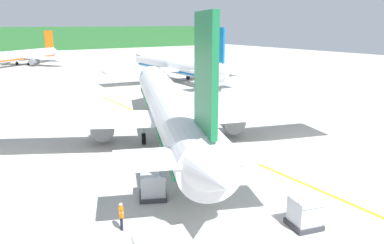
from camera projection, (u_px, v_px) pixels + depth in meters
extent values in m
cube|color=#B7B5AD|center=(71.00, 97.00, 60.58)|extent=(240.00, 320.00, 0.20)
cylinder|color=white|center=(168.00, 104.00, 37.65)|extent=(17.39, 34.68, 3.80)
cone|color=white|center=(152.00, 78.00, 55.91)|extent=(4.26, 3.61, 3.61)
cone|color=white|center=(218.00, 176.00, 18.90)|extent=(4.21, 4.20, 3.23)
cube|color=#192333|center=(153.00, 74.00, 53.60)|extent=(3.91, 3.46, 0.60)
cube|color=white|center=(70.00, 120.00, 34.26)|extent=(16.34, 11.89, 0.50)
cylinder|color=slate|center=(103.00, 126.00, 36.76)|extent=(3.26, 3.80, 2.20)
cube|color=white|center=(263.00, 112.00, 37.56)|extent=(16.70, 9.19, 0.50)
cylinder|color=slate|center=(231.00, 120.00, 39.08)|extent=(3.26, 3.80, 2.20)
cube|color=#19723F|center=(205.00, 73.00, 20.66)|extent=(2.03, 4.20, 6.50)
cube|color=white|center=(205.00, 156.00, 21.85)|extent=(10.83, 6.96, 0.24)
cube|color=#19723F|center=(168.00, 115.00, 37.91)|extent=(15.82, 31.29, 0.36)
cylinder|color=black|center=(156.00, 105.00, 51.40)|extent=(0.75, 1.15, 1.10)
cylinder|color=gray|center=(156.00, 100.00, 51.20)|extent=(0.20, 0.20, 0.50)
cylinder|color=black|center=(144.00, 139.00, 36.49)|extent=(0.75, 1.15, 1.10)
cylinder|color=gray|center=(143.00, 131.00, 36.29)|extent=(0.20, 0.20, 0.50)
cylinder|color=black|center=(197.00, 136.00, 37.43)|extent=(0.75, 1.15, 1.10)
cylinder|color=gray|center=(197.00, 128.00, 37.23)|extent=(0.20, 0.20, 0.50)
cylinder|color=white|center=(175.00, 65.00, 77.65)|extent=(4.38, 32.31, 3.40)
cone|color=white|center=(140.00, 58.00, 91.80)|extent=(3.29, 2.25, 3.23)
cone|color=white|center=(226.00, 72.00, 63.11)|extent=(2.98, 2.95, 2.89)
cube|color=#192333|center=(143.00, 56.00, 89.99)|extent=(2.95, 2.24, 0.54)
cube|color=white|center=(142.00, 71.00, 72.16)|extent=(14.77, 6.19, 0.45)
cylinder|color=slate|center=(150.00, 75.00, 75.00)|extent=(2.06, 2.92, 1.97)
cube|color=white|center=(213.00, 66.00, 80.48)|extent=(14.60, 5.34, 0.45)
cylinder|color=slate|center=(199.00, 71.00, 80.83)|extent=(2.06, 2.92, 1.97)
cube|color=#0C66B2|center=(217.00, 45.00, 64.33)|extent=(0.44, 3.95, 5.82)
cube|color=white|center=(217.00, 70.00, 65.39)|extent=(9.39, 3.15, 0.21)
cube|color=#0C66B2|center=(175.00, 69.00, 77.88)|extent=(4.11, 29.08, 0.32)
cylinder|color=black|center=(149.00, 71.00, 88.39)|extent=(0.34, 0.99, 0.98)
cylinder|color=gray|center=(149.00, 68.00, 88.21)|extent=(0.18, 0.18, 0.45)
cylinder|color=black|center=(168.00, 79.00, 76.02)|extent=(0.34, 0.99, 0.98)
cylinder|color=gray|center=(168.00, 76.00, 75.84)|extent=(0.18, 0.18, 0.45)
cylinder|color=black|center=(188.00, 77.00, 78.38)|extent=(0.34, 0.99, 0.98)
cylinder|color=gray|center=(188.00, 74.00, 78.20)|extent=(0.18, 0.18, 0.45)
cylinder|color=white|center=(19.00, 56.00, 104.31)|extent=(23.98, 19.25, 2.95)
cone|color=white|center=(55.00, 51.00, 118.11)|extent=(3.49, 3.49, 2.50)
cube|color=white|center=(44.00, 58.00, 103.59)|extent=(9.62, 12.53, 0.39)
cylinder|color=slate|center=(34.00, 62.00, 103.23)|extent=(3.01, 2.86, 1.71)
cube|color=white|center=(3.00, 56.00, 108.11)|extent=(11.21, 11.57, 0.39)
cylinder|color=slate|center=(6.00, 60.00, 106.39)|extent=(3.01, 2.86, 1.71)
cube|color=#D8590C|center=(49.00, 39.00, 114.99)|extent=(2.88, 2.29, 5.04)
cube|color=white|center=(50.00, 51.00, 115.92)|extent=(6.86, 7.91, 0.19)
cube|color=#D8590C|center=(19.00, 59.00, 104.51)|extent=(21.67, 17.45, 0.28)
cylinder|color=black|center=(29.00, 64.00, 105.30)|extent=(0.84, 0.73, 0.85)
cylinder|color=gray|center=(28.00, 62.00, 105.14)|extent=(0.16, 0.16, 0.39)
cylinder|color=black|center=(17.00, 63.00, 106.58)|extent=(0.84, 0.73, 0.85)
cylinder|color=gray|center=(17.00, 61.00, 106.43)|extent=(0.16, 0.16, 0.39)
cube|color=#333338|center=(153.00, 196.00, 25.33)|extent=(2.39, 2.39, 0.30)
cube|color=#B2B7C1|center=(153.00, 183.00, 25.11)|extent=(2.12, 2.12, 1.44)
cube|color=#B2B7C1|center=(161.00, 175.00, 25.04)|extent=(1.28, 1.72, 0.57)
cube|color=#333338|center=(304.00, 224.00, 21.72)|extent=(2.00, 2.00, 0.30)
cube|color=#B2B7C1|center=(305.00, 210.00, 21.50)|extent=(1.76, 1.76, 1.43)
cube|color=#B2B7C1|center=(311.00, 205.00, 20.90)|extent=(1.57, 0.94, 0.54)
cylinder|color=#191E33|center=(121.00, 222.00, 21.43)|extent=(0.14, 0.14, 0.81)
cylinder|color=#191E33|center=(122.00, 224.00, 21.26)|extent=(0.14, 0.14, 0.81)
cube|color=orange|center=(121.00, 211.00, 21.16)|extent=(0.32, 0.48, 0.61)
cube|color=silver|center=(121.00, 211.00, 21.16)|extent=(0.34, 0.49, 0.06)
sphere|color=tan|center=(121.00, 205.00, 21.06)|extent=(0.22, 0.22, 0.22)
cylinder|color=orange|center=(120.00, 209.00, 21.40)|extent=(0.09, 0.09, 0.58)
cylinder|color=orange|center=(122.00, 213.00, 20.91)|extent=(0.09, 0.09, 0.58)
cube|color=yellow|center=(218.00, 147.00, 35.81)|extent=(0.30, 60.00, 0.01)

